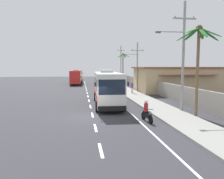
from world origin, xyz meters
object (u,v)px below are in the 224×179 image
utility_pole_nearest (182,54)px  roadside_building (177,79)px  pedestrian_near_kerb (132,87)px  palm_second (198,47)px  utility_pole_far (121,64)px  utility_pole_mid (137,65)px  palm_nearest (123,61)px  motorcycle_trailing (147,113)px  motorcycle_beside_bus (116,91)px  coach_bus_foreground (107,87)px  coach_bus_far_lane (76,76)px

utility_pole_nearest → roadside_building: utility_pole_nearest is taller
pedestrian_near_kerb → palm_second: 17.07m
utility_pole_far → roadside_building: (6.52, -17.78, -2.72)m
utility_pole_mid → palm_nearest: bearing=85.4°
motorcycle_trailing → roadside_building: bearing=59.9°
palm_second → motorcycle_beside_bus: bearing=106.5°
coach_bus_foreground → utility_pole_mid: bearing=62.3°
coach_bus_foreground → utility_pole_mid: size_ratio=1.30×
utility_pole_mid → pedestrian_near_kerb: bearing=-116.2°
roadside_building → motorcycle_trailing: bearing=-120.1°
utility_pole_nearest → palm_second: utility_pole_nearest is taller
coach_bus_foreground → motorcycle_trailing: coach_bus_foreground is taller
utility_pole_nearest → palm_second: (0.30, -2.23, 0.48)m
coach_bus_far_lane → utility_pole_mid: size_ratio=1.46×
palm_second → roadside_building: palm_second is taller
coach_bus_foreground → roadside_building: 17.77m
motorcycle_trailing → palm_second: size_ratio=0.26×
motorcycle_beside_bus → motorcycle_trailing: size_ratio=1.00×
pedestrian_near_kerb → palm_second: palm_second is taller
palm_nearest → palm_second: (-1.49, -40.22, 0.03)m
coach_bus_far_lane → pedestrian_near_kerb: coach_bus_far_lane is taller
pedestrian_near_kerb → utility_pole_far: 20.52m
utility_pole_mid → utility_pole_far: 17.08m
utility_pole_mid → palm_nearest: size_ratio=1.07×
utility_pole_far → palm_second: (-0.23, -36.38, 0.98)m
motorcycle_beside_bus → utility_pole_nearest: (4.08, -12.60, 4.66)m
motorcycle_trailing → palm_nearest: bearing=81.6°
coach_bus_foreground → roadside_building: size_ratio=0.76×
pedestrian_near_kerb → palm_second: size_ratio=0.22×
utility_pole_nearest → utility_pole_mid: bearing=89.6°
utility_pole_far → utility_pole_nearest: bearing=-90.9°
coach_bus_foreground → utility_pole_nearest: (6.37, -4.71, 3.33)m
utility_pole_far → palm_nearest: 4.15m
palm_nearest → palm_second: palm_nearest is taller
motorcycle_beside_bus → utility_pole_nearest: size_ratio=0.20×
coach_bus_far_lane → roadside_building: 26.08m
roadside_building → utility_pole_nearest: bearing=-113.3°
pedestrian_near_kerb → utility_pole_mid: utility_pole_mid is taller
utility_pole_nearest → utility_pole_far: utility_pole_nearest is taller
coach_bus_far_lane → utility_pole_nearest: utility_pole_nearest is taller
coach_bus_far_lane → motorcycle_trailing: coach_bus_far_lane is taller
coach_bus_far_lane → motorcycle_beside_bus: bearing=-74.9°
utility_pole_mid → palm_nearest: (1.67, 20.92, 1.32)m
utility_pole_mid → motorcycle_trailing: bearing=-102.2°
motorcycle_beside_bus → utility_pole_mid: size_ratio=0.24×
pedestrian_near_kerb → roadside_building: size_ratio=0.12×
palm_second → coach_bus_far_lane: bearing=105.6°
coach_bus_foreground → utility_pole_far: size_ratio=1.16×
utility_pole_mid → palm_nearest: 21.02m
utility_pole_nearest → motorcycle_trailing: bearing=-143.4°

